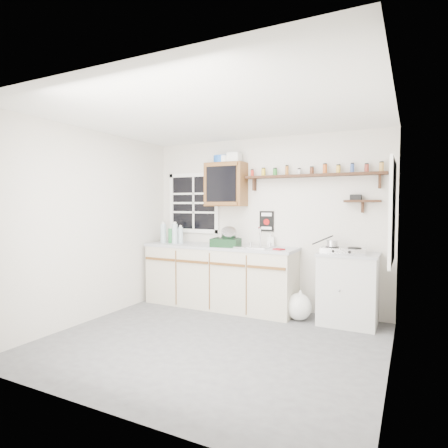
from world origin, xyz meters
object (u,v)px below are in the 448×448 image
(main_cabinet, at_px, (219,276))
(spice_shelf, at_px, (312,175))
(right_cabinet, at_px, (348,289))
(hotplate, at_px, (343,250))
(dish_rack, at_px, (227,240))
(upper_cabinet, at_px, (226,185))

(main_cabinet, bearing_deg, spice_shelf, 9.18)
(right_cabinet, xyz_separation_m, hotplate, (-0.06, -0.02, 0.49))
(main_cabinet, xyz_separation_m, right_cabinet, (1.83, 0.03, -0.01))
(spice_shelf, distance_m, hotplate, 1.10)
(dish_rack, bearing_deg, main_cabinet, 143.59)
(main_cabinet, xyz_separation_m, dish_rack, (0.17, -0.09, 0.55))
(main_cabinet, xyz_separation_m, upper_cabinet, (0.03, 0.14, 1.36))
(upper_cabinet, height_order, dish_rack, upper_cabinet)
(main_cabinet, height_order, dish_rack, dish_rack)
(upper_cabinet, distance_m, dish_rack, 0.86)
(dish_rack, height_order, hotplate, dish_rack)
(right_cabinet, xyz_separation_m, dish_rack, (-1.67, -0.12, 0.56))
(spice_shelf, bearing_deg, main_cabinet, -170.82)
(main_cabinet, height_order, upper_cabinet, upper_cabinet)
(main_cabinet, height_order, hotplate, hotplate)
(spice_shelf, height_order, hotplate, spice_shelf)
(upper_cabinet, relative_size, hotplate, 1.15)
(main_cabinet, xyz_separation_m, spice_shelf, (1.32, 0.21, 1.47))
(spice_shelf, distance_m, dish_rack, 1.50)
(right_cabinet, height_order, dish_rack, dish_rack)
(upper_cabinet, bearing_deg, spice_shelf, 3.09)
(main_cabinet, distance_m, dish_rack, 0.59)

